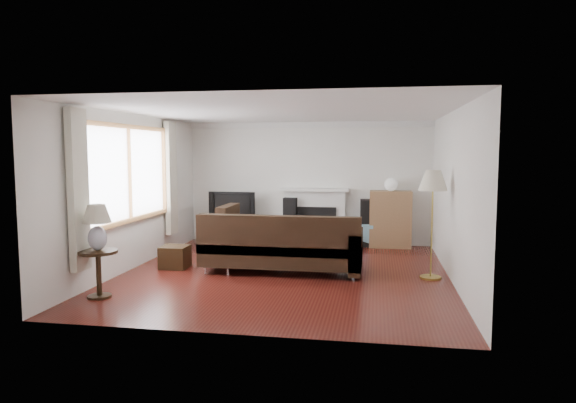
% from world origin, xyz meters
% --- Properties ---
extents(room, '(5.10, 5.60, 2.54)m').
position_xyz_m(room, '(0.00, 0.00, 1.25)').
color(room, '#4D1611').
rests_on(room, ground).
extents(window, '(0.12, 2.74, 1.54)m').
position_xyz_m(window, '(-2.45, -0.20, 1.55)').
color(window, olive).
rests_on(window, room).
extents(curtain_near, '(0.10, 0.35, 2.10)m').
position_xyz_m(curtain_near, '(-2.40, -1.72, 1.40)').
color(curtain_near, beige).
rests_on(curtain_near, room).
extents(curtain_far, '(0.10, 0.35, 2.10)m').
position_xyz_m(curtain_far, '(-2.40, 1.32, 1.40)').
color(curtain_far, beige).
rests_on(curtain_far, room).
extents(fireplace, '(1.40, 0.26, 1.15)m').
position_xyz_m(fireplace, '(0.15, 2.64, 0.57)').
color(fireplace, white).
rests_on(fireplace, room).
extents(tv_stand, '(1.03, 0.46, 0.52)m').
position_xyz_m(tv_stand, '(-1.53, 2.49, 0.26)').
color(tv_stand, black).
rests_on(tv_stand, ground).
extents(television, '(0.97, 0.13, 0.56)m').
position_xyz_m(television, '(-1.53, 2.49, 0.80)').
color(television, black).
rests_on(television, tv_stand).
extents(speaker_left, '(0.27, 0.33, 0.96)m').
position_xyz_m(speaker_left, '(-0.33, 2.55, 0.48)').
color(speaker_left, black).
rests_on(speaker_left, ground).
extents(speaker_right, '(0.28, 0.33, 0.94)m').
position_xyz_m(speaker_right, '(1.21, 2.55, 0.47)').
color(speaker_right, black).
rests_on(speaker_right, ground).
extents(bookshelf, '(0.82, 0.39, 1.12)m').
position_xyz_m(bookshelf, '(1.68, 2.53, 0.56)').
color(bookshelf, olive).
rests_on(bookshelf, ground).
extents(globe_lamp, '(0.26, 0.26, 0.26)m').
position_xyz_m(globe_lamp, '(1.68, 2.53, 1.25)').
color(globe_lamp, white).
rests_on(globe_lamp, bookshelf).
extents(sectional_sofa, '(2.71, 1.98, 0.88)m').
position_xyz_m(sectional_sofa, '(-0.06, 0.11, 0.44)').
color(sectional_sofa, black).
rests_on(sectional_sofa, ground).
extents(coffee_table, '(1.12, 0.89, 0.39)m').
position_xyz_m(coffee_table, '(0.14, 1.59, 0.19)').
color(coffee_table, olive).
rests_on(coffee_table, ground).
extents(footstool, '(0.44, 0.44, 0.36)m').
position_xyz_m(footstool, '(-1.84, 0.07, 0.18)').
color(footstool, black).
rests_on(footstool, ground).
extents(floor_lamp, '(0.51, 0.51, 1.62)m').
position_xyz_m(floor_lamp, '(2.22, 0.05, 0.81)').
color(floor_lamp, '#AC903B').
rests_on(floor_lamp, ground).
extents(side_table, '(0.50, 0.50, 0.62)m').
position_xyz_m(side_table, '(-2.15, -1.73, 0.31)').
color(side_table, black).
rests_on(side_table, ground).
extents(table_lamp, '(0.37, 0.37, 0.59)m').
position_xyz_m(table_lamp, '(-2.15, -1.73, 0.92)').
color(table_lamp, silver).
rests_on(table_lamp, side_table).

